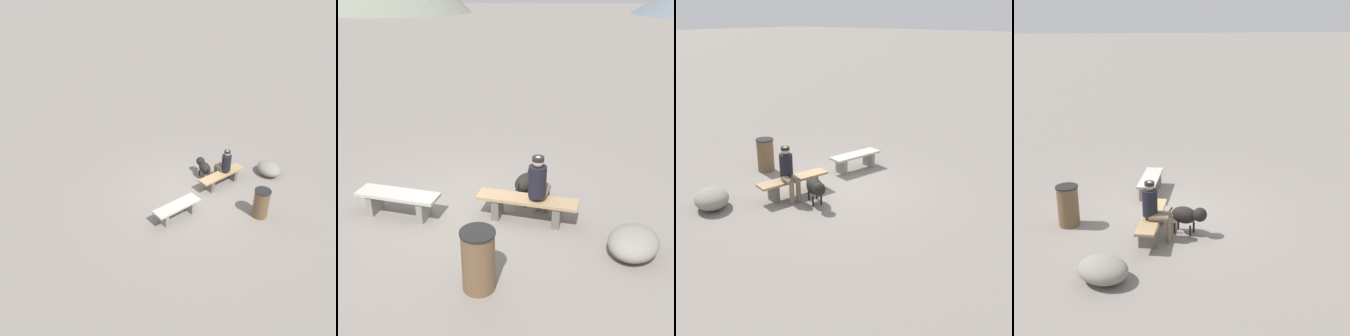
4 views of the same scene
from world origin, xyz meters
The scene contains 7 objects.
ground centered at (0.00, 0.00, -0.03)m, with size 210.00×210.00×0.06m, color gray.
bench_left centered at (-1.29, -0.31, 0.32)m, with size 1.57×0.79×0.46m.
bench_right centered at (1.04, -0.43, 0.31)m, with size 1.84×0.81×0.45m.
seated_person centered at (1.24, -0.38, 0.72)m, with size 0.43×0.62×1.27m.
dog centered at (1.09, 0.33, 0.43)m, with size 0.64×0.79×0.63m.
trash_bin centered at (0.34, -2.22, 0.46)m, with size 0.49×0.49×0.92m.
boulder centered at (2.68, -1.40, 0.22)m, with size 0.76×0.94×0.44m, color gray.
Camera 1 is at (-8.07, -5.39, 7.00)m, focal length 38.53 mm.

